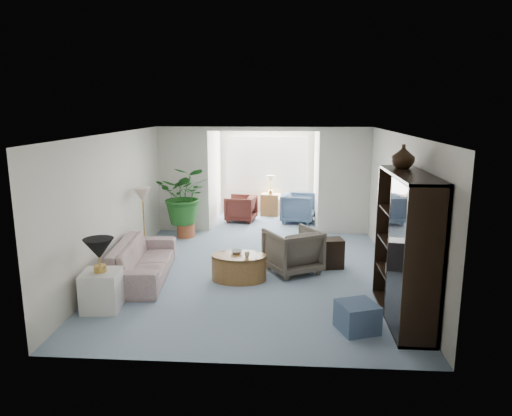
# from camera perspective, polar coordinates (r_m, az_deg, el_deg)

# --- Properties ---
(floor) EXTENTS (6.00, 6.00, 0.00)m
(floor) POSITION_cam_1_polar(r_m,az_deg,el_deg) (8.55, -0.28, -8.07)
(floor) COLOR #8AA2B6
(floor) RESTS_ON ground
(sunroom_floor) EXTENTS (2.60, 2.60, 0.00)m
(sunroom_floor) POSITION_cam_1_polar(r_m,az_deg,el_deg) (12.47, 1.10, -1.60)
(sunroom_floor) COLOR #8AA2B6
(sunroom_floor) RESTS_ON ground
(back_pier_left) EXTENTS (1.20, 0.12, 2.50)m
(back_pier_left) POSITION_cam_1_polar(r_m,az_deg,el_deg) (11.41, -8.74, 3.38)
(back_pier_left) COLOR beige
(back_pier_left) RESTS_ON ground
(back_pier_right) EXTENTS (1.20, 0.12, 2.50)m
(back_pier_right) POSITION_cam_1_polar(r_m,az_deg,el_deg) (11.22, 10.60, 3.16)
(back_pier_right) COLOR beige
(back_pier_right) RESTS_ON ground
(back_header) EXTENTS (2.60, 0.12, 0.10)m
(back_header) POSITION_cam_1_polar(r_m,az_deg,el_deg) (11.04, 0.86, 9.49)
(back_header) COLOR beige
(back_header) RESTS_ON back_pier_left
(window_pane) EXTENTS (2.20, 0.02, 1.50)m
(window_pane) POSITION_cam_1_polar(r_m,az_deg,el_deg) (13.29, 1.36, 5.37)
(window_pane) COLOR white
(window_blinds) EXTENTS (2.20, 0.02, 1.50)m
(window_blinds) POSITION_cam_1_polar(r_m,az_deg,el_deg) (13.26, 1.35, 5.36)
(window_blinds) COLOR white
(framed_picture) EXTENTS (0.04, 0.50, 0.40)m
(framed_picture) POSITION_cam_1_polar(r_m,az_deg,el_deg) (8.22, 17.04, 2.83)
(framed_picture) COLOR #AFA18C
(sofa) EXTENTS (1.07, 2.28, 0.64)m
(sofa) POSITION_cam_1_polar(r_m,az_deg,el_deg) (8.56, -13.48, -6.12)
(sofa) COLOR #B9AA9C
(sofa) RESTS_ON ground
(end_table) EXTENTS (0.58, 0.58, 0.59)m
(end_table) POSITION_cam_1_polar(r_m,az_deg,el_deg) (7.44, -18.06, -9.42)
(end_table) COLOR white
(end_table) RESTS_ON ground
(table_lamp) EXTENTS (0.44, 0.44, 0.30)m
(table_lamp) POSITION_cam_1_polar(r_m,az_deg,el_deg) (7.24, -18.39, -4.67)
(table_lamp) COLOR black
(table_lamp) RESTS_ON end_table
(floor_lamp) EXTENTS (0.36, 0.36, 0.28)m
(floor_lamp) POSITION_cam_1_polar(r_m,az_deg,el_deg) (9.58, -13.51, 1.54)
(floor_lamp) COLOR beige
(floor_lamp) RESTS_ON ground
(coffee_table) EXTENTS (1.06, 1.06, 0.45)m
(coffee_table) POSITION_cam_1_polar(r_m,az_deg,el_deg) (8.26, -2.07, -7.16)
(coffee_table) COLOR olive
(coffee_table) RESTS_ON ground
(coffee_bowl) EXTENTS (0.23, 0.23, 0.05)m
(coffee_bowl) POSITION_cam_1_polar(r_m,az_deg,el_deg) (8.28, -2.35, -5.29)
(coffee_bowl) COLOR silver
(coffee_bowl) RESTS_ON coffee_table
(coffee_cup) EXTENTS (0.11, 0.11, 0.09)m
(coffee_cup) POSITION_cam_1_polar(r_m,az_deg,el_deg) (8.07, -1.09, -5.61)
(coffee_cup) COLOR silver
(coffee_cup) RESTS_ON coffee_table
(wingback_chair) EXTENTS (1.18, 1.19, 0.80)m
(wingback_chair) POSITION_cam_1_polar(r_m,az_deg,el_deg) (8.63, 4.44, -5.13)
(wingback_chair) COLOR #5E564A
(wingback_chair) RESTS_ON ground
(side_table_dark) EXTENTS (0.51, 0.44, 0.55)m
(side_table_dark) POSITION_cam_1_polar(r_m,az_deg,el_deg) (8.98, 8.90, -5.38)
(side_table_dark) COLOR black
(side_table_dark) RESTS_ON ground
(entertainment_cabinet) EXTENTS (0.50, 1.87, 2.08)m
(entertainment_cabinet) POSITION_cam_1_polar(r_m,az_deg,el_deg) (6.89, 17.59, -4.57)
(entertainment_cabinet) COLOR black
(entertainment_cabinet) RESTS_ON ground
(cabinet_urn) EXTENTS (0.33, 0.33, 0.34)m
(cabinet_urn) POSITION_cam_1_polar(r_m,az_deg,el_deg) (7.14, 17.27, 5.94)
(cabinet_urn) COLOR black
(cabinet_urn) RESTS_ON entertainment_cabinet
(ottoman) EXTENTS (0.62, 0.62, 0.39)m
(ottoman) POSITION_cam_1_polar(r_m,az_deg,el_deg) (6.64, 12.08, -12.68)
(ottoman) COLOR slate
(ottoman) RESTS_ON ground
(plant_pot) EXTENTS (0.40, 0.40, 0.32)m
(plant_pot) POSITION_cam_1_polar(r_m,az_deg,el_deg) (11.07, -8.42, -2.65)
(plant_pot) COLOR #A5522F
(plant_pot) RESTS_ON ground
(house_plant) EXTENTS (1.19, 1.03, 1.33)m
(house_plant) POSITION_cam_1_polar(r_m,az_deg,el_deg) (10.89, -8.55, 1.54)
(house_plant) COLOR #226121
(house_plant) RESTS_ON plant_pot
(sunroom_chair_blue) EXTENTS (0.94, 0.93, 0.75)m
(sunroom_chair_blue) POSITION_cam_1_polar(r_m,az_deg,el_deg) (12.35, 5.10, 0.01)
(sunroom_chair_blue) COLOR slate
(sunroom_chair_blue) RESTS_ON ground
(sunroom_chair_maroon) EXTENTS (0.86, 0.84, 0.68)m
(sunroom_chair_maroon) POSITION_cam_1_polar(r_m,az_deg,el_deg) (12.42, -1.84, -0.05)
(sunroom_chair_maroon) COLOR #58251E
(sunroom_chair_maroon) RESTS_ON ground
(sunroom_table) EXTENTS (0.55, 0.46, 0.60)m
(sunroom_table) POSITION_cam_1_polar(r_m,az_deg,el_deg) (13.11, 1.75, 0.41)
(sunroom_table) COLOR olive
(sunroom_table) RESTS_ON ground
(shelf_clutter) EXTENTS (0.30, 0.96, 1.06)m
(shelf_clutter) POSITION_cam_1_polar(r_m,az_deg,el_deg) (6.69, 17.57, -5.59)
(shelf_clutter) COLOR #342D28
(shelf_clutter) RESTS_ON entertainment_cabinet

